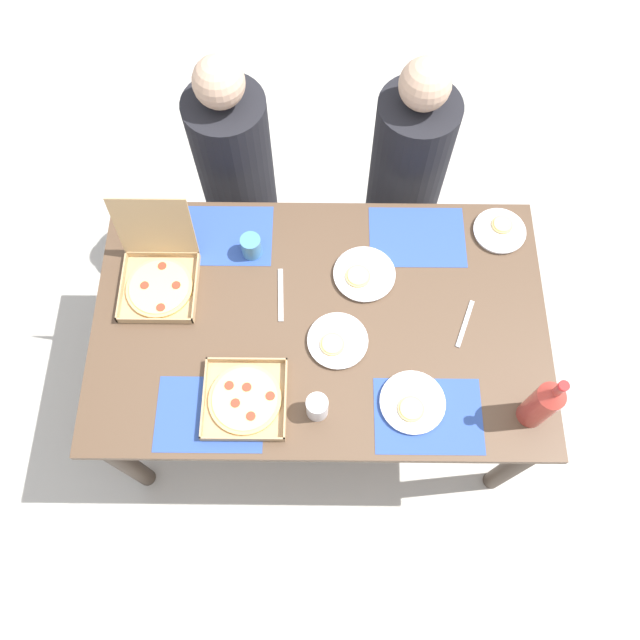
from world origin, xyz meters
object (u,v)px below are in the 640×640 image
Objects in this scene: soda_bottle at (543,404)px; cup_dark at (251,246)px; plate_middle at (412,403)px; diner_left_seat at (238,179)px; pizza_box_corner_right at (158,274)px; cup_spare at (317,407)px; pizza_box_edge_far at (245,399)px; plate_far_right at (364,275)px; diner_right_seat at (405,180)px; plate_near_right at (337,341)px; plate_far_left at (500,231)px.

cup_dark is (-0.96, 0.61, -0.09)m from soda_bottle.
plate_middle is 1.28m from diner_left_seat.
soda_bottle is at bearing -20.96° from pizza_box_corner_right.
cup_dark is 0.88× the size of cup_spare.
pizza_box_edge_far is 0.86× the size of soda_bottle.
pizza_box_corner_right is 3.15× the size of cup_spare.
diner_left_seat reaches higher than soda_bottle.
diner_left_seat reaches higher than plate_far_right.
diner_right_seat reaches higher than plate_middle.
pizza_box_corner_right is 1.45× the size of plate_middle.
plate_far_right is (0.10, 0.26, 0.00)m from plate_near_right.
plate_middle is (0.25, -0.22, 0.00)m from plate_near_right.
cup_dark is (-0.41, 0.10, 0.04)m from plate_far_right.
plate_far_right is at bearing -47.88° from diner_left_seat.
plate_far_left is 0.17× the size of diner_left_seat.
cup_spare is (-0.68, -0.70, 0.04)m from plate_far_left.
cup_dark reaches higher than plate_middle.
cup_dark is (-0.57, 0.58, 0.04)m from plate_middle.
cup_dark is 0.65m from cup_spare.
cup_spare is (0.24, -0.04, 0.04)m from pizza_box_edge_far.
pizza_box_corner_right is 0.35m from cup_dark.
plate_near_right is 0.48m from cup_dark.
plate_near_right and plate_far_left have the same top height.
pizza_box_edge_far is 0.23× the size of diner_left_seat.
pizza_box_edge_far is 1.26× the size of plate_middle.
plate_near_right is 0.97m from diner_left_seat.
diner_right_seat is at bearing 70.39° from plate_far_right.
soda_bottle is 3.17× the size of cup_spare.
pizza_box_corner_right is 1.15× the size of pizza_box_edge_far.
pizza_box_corner_right is 0.69m from plate_near_right.
diner_left_seat reaches higher than cup_dark.
cup_spare reaches higher than pizza_box_edge_far.
pizza_box_corner_right is 1.15m from diner_right_seat.
plate_far_left is at bearing -20.32° from diner_left_seat.
plate_far_left is (0.52, 0.19, -0.00)m from plate_far_right.
soda_bottle is 1.19m from diner_right_seat.
plate_middle is at bearing -57.51° from diner_left_seat.
pizza_box_corner_right is at bearing -170.19° from plate_far_left.
cup_spare is at bearing -71.82° from diner_left_seat.
plate_far_right is at bearing 136.44° from soda_bottle.
cup_spare reaches higher than cup_dark.
pizza_box_edge_far is at bearing 171.65° from cup_spare.
pizza_box_corner_right is at bearing 126.53° from pizza_box_edge_far.
diner_right_seat reaches higher than plate_far_left.
plate_far_right is 0.76m from soda_bottle.
plate_middle is 0.68× the size of soda_bottle.
diner_right_seat is (0.21, 0.58, -0.21)m from plate_far_right.
plate_middle is at bearing -92.83° from diner_right_seat.
soda_bottle is (0.95, -0.04, 0.12)m from pizza_box_edge_far.
plate_far_left is at bearing 45.87° from cup_spare.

